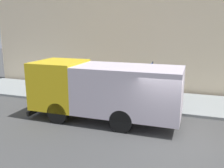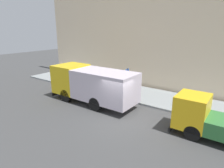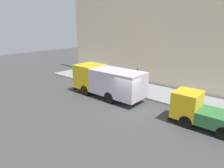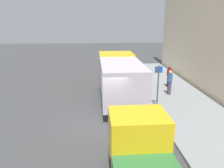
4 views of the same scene
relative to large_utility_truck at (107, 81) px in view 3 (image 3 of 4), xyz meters
The scene contains 9 objects.
ground 3.79m from the large_utility_truck, 110.61° to the right, with size 80.00×80.00×0.00m, color #404040.
sidewalk 5.28m from the large_utility_truck, 39.49° to the right, with size 4.23×30.00×0.14m, color gray.
building_facade 8.26m from the large_utility_truck, 26.27° to the right, with size 0.50×30.00×11.02m, color beige.
large_utility_truck is the anchor object (origin of this frame).
small_flatbed_truck 8.81m from the large_utility_truck, 91.02° to the right, with size 1.95×5.27×2.24m.
pedestrian_walking 4.67m from the large_utility_truck, 28.48° to the left, with size 0.54×0.54×1.66m.
pedestrian_standing 3.61m from the large_utility_truck, ahead, with size 0.47×0.47×1.71m.
traffic_cone_orange 4.38m from the large_utility_truck, 61.47° to the left, with size 0.45×0.45×0.64m, color orange.
street_sign_post 2.82m from the large_utility_truck, 43.64° to the right, with size 0.44×0.08×2.57m.
Camera 3 is at (-11.78, -8.60, 6.50)m, focal length 31.43 mm.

